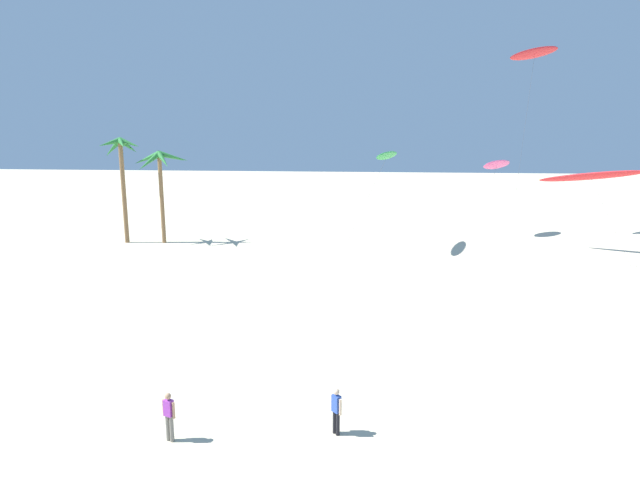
% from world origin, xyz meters
% --- Properties ---
extents(palm_tree_0, '(3.78, 3.70, 9.91)m').
position_xyz_m(palm_tree_0, '(-23.44, 42.66, 7.96)').
color(palm_tree_0, olive).
rests_on(palm_tree_0, ground).
extents(palm_tree_1, '(5.30, 4.77, 8.69)m').
position_xyz_m(palm_tree_1, '(-19.80, 43.05, 7.24)').
color(palm_tree_1, olive).
rests_on(palm_tree_1, ground).
extents(flying_kite_0, '(4.96, 8.83, 7.85)m').
position_xyz_m(flying_kite_0, '(12.22, 51.14, 7.20)').
color(flying_kite_0, '#EA5193').
rests_on(flying_kite_0, ground).
extents(flying_kite_2, '(4.98, 7.13, 8.78)m').
position_xyz_m(flying_kite_2, '(1.12, 42.82, 8.34)').
color(flying_kite_2, green).
rests_on(flying_kite_2, ground).
extents(flying_kite_3, '(6.29, 5.48, 19.54)m').
position_xyz_m(flying_kite_3, '(15.70, 53.48, 18.23)').
color(flying_kite_3, red).
rests_on(flying_kite_3, ground).
extents(flying_kite_4, '(7.80, 8.74, 7.64)m').
position_xyz_m(flying_kite_4, '(18.24, 42.91, 6.68)').
color(flying_kite_4, red).
rests_on(flying_kite_4, ground).
extents(person_foreground_walker, '(0.49, 0.29, 1.70)m').
position_xyz_m(person_foreground_walker, '(-6.04, 11.35, 0.94)').
color(person_foreground_walker, slate).
rests_on(person_foreground_walker, ground).
extents(person_near_right, '(0.39, 0.39, 1.65)m').
position_xyz_m(person_near_right, '(-0.63, 12.40, 0.90)').
color(person_near_right, black).
rests_on(person_near_right, ground).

